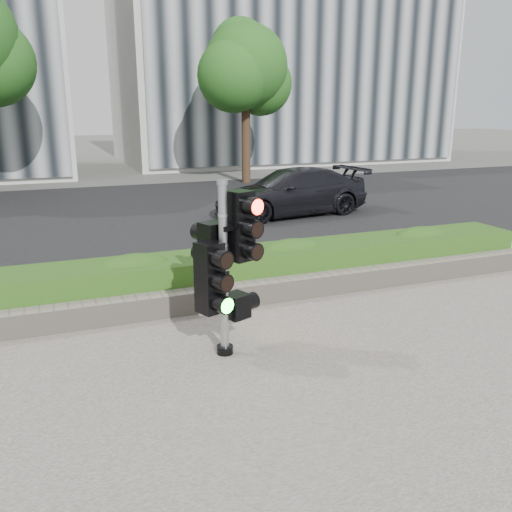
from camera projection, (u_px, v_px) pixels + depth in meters
name	position (u px, v px, depth m)	size (l,w,h in m)	color
ground	(269.00, 360.00, 6.73)	(120.00, 120.00, 0.00)	#51514C
sidewalk	(387.00, 485.00, 4.48)	(16.00, 11.00, 0.03)	#9E9389
road	(135.00, 215.00, 15.69)	(60.00, 13.00, 0.02)	black
curb	(200.00, 282.00, 9.54)	(60.00, 0.25, 0.12)	gray
stone_wall	(222.00, 297.00, 8.38)	(12.00, 0.32, 0.34)	gray
hedge	(209.00, 275.00, 8.92)	(12.00, 1.00, 0.68)	#478629
building_right	(277.00, 55.00, 31.46)	(18.00, 10.00, 12.00)	#B7B7B2
tree_right	(245.00, 70.00, 21.43)	(4.10, 3.58, 6.53)	black
traffic_signal	(224.00, 260.00, 6.57)	(0.80, 0.71, 2.19)	black
car_dark	(291.00, 192.00, 15.62)	(1.86, 4.58, 1.33)	black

